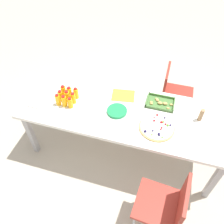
{
  "coord_description": "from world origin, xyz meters",
  "views": [
    {
      "loc": [
        0.36,
        -1.7,
        2.58
      ],
      "look_at": [
        -0.12,
        -0.08,
        0.75
      ],
      "focal_mm": 37.32,
      "sensor_mm": 36.0,
      "label": 1
    }
  ],
  "objects": [
    {
      "name": "juice_bottle_1",
      "position": [
        -0.65,
        -0.11,
        0.8
      ],
      "size": [
        0.05,
        0.05,
        0.15
      ],
      "color": "#F9AC14",
      "rests_on": "party_table"
    },
    {
      "name": "cardboard_tube",
      "position": [
        0.79,
        0.1,
        0.8
      ],
      "size": [
        0.04,
        0.04,
        0.15
      ],
      "primitive_type": "cylinder",
      "color": "#9E7A56",
      "rests_on": "party_table"
    },
    {
      "name": "juice_bottle_5",
      "position": [
        -0.57,
        -0.04,
        0.8
      ],
      "size": [
        0.05,
        0.05,
        0.14
      ],
      "color": "#FAAD14",
      "rests_on": "party_table"
    },
    {
      "name": "juice_bottle_6",
      "position": [
        -0.72,
        0.04,
        0.8
      ],
      "size": [
        0.06,
        0.06,
        0.15
      ],
      "color": "#FAAC14",
      "rests_on": "party_table"
    },
    {
      "name": "plate_stack",
      "position": [
        -0.07,
        -0.04,
        0.75
      ],
      "size": [
        0.22,
        0.22,
        0.03
      ],
      "color": "#1E8C4C",
      "rests_on": "party_table"
    },
    {
      "name": "juice_bottle_0",
      "position": [
        -0.72,
        -0.11,
        0.8
      ],
      "size": [
        0.05,
        0.05,
        0.14
      ],
      "color": "#F9AC14",
      "rests_on": "party_table"
    },
    {
      "name": "juice_bottle_3",
      "position": [
        -0.73,
        -0.04,
        0.79
      ],
      "size": [
        0.05,
        0.05,
        0.13
      ],
      "color": "#F9AC14",
      "rests_on": "party_table"
    },
    {
      "name": "napkin_stack",
      "position": [
        -0.97,
        -0.17,
        0.74
      ],
      "size": [
        0.15,
        0.15,
        0.02
      ],
      "primitive_type": "cube",
      "color": "white",
      "rests_on": "party_table"
    },
    {
      "name": "snack_tray",
      "position": [
        0.36,
        0.22,
        0.74
      ],
      "size": [
        0.31,
        0.22,
        0.04
      ],
      "color": "#477238",
      "rests_on": "party_table"
    },
    {
      "name": "chair_near_right",
      "position": [
        0.6,
        -0.8,
        0.5
      ],
      "size": [
        0.43,
        0.43,
        0.83
      ],
      "rotation": [
        0.0,
        0.0,
        1.5
      ],
      "color": "maroon",
      "rests_on": "ground_plane"
    },
    {
      "name": "juice_bottle_7",
      "position": [
        -0.66,
        0.05,
        0.79
      ],
      "size": [
        0.06,
        0.06,
        0.13
      ],
      "color": "#FAAE14",
      "rests_on": "party_table"
    },
    {
      "name": "ground_plane",
      "position": [
        0.0,
        0.0,
        0.0
      ],
      "size": [
        12.0,
        12.0,
        0.0
      ],
      "primitive_type": "plane",
      "color": "#B2A899"
    },
    {
      "name": "paper_folder",
      "position": [
        -0.07,
        0.23,
        0.73
      ],
      "size": [
        0.29,
        0.24,
        0.01
      ],
      "primitive_type": "cube",
      "rotation": [
        0.0,
        0.0,
        0.16
      ],
      "color": "yellow",
      "rests_on": "party_table"
    },
    {
      "name": "fruit_pizza",
      "position": [
        0.38,
        -0.14,
        0.74
      ],
      "size": [
        0.36,
        0.36,
        0.05
      ],
      "color": "tan",
      "rests_on": "party_table"
    },
    {
      "name": "juice_bottle_8",
      "position": [
        -0.58,
        0.04,
        0.8
      ],
      "size": [
        0.05,
        0.05,
        0.14
      ],
      "color": "#F9AD14",
      "rests_on": "party_table"
    },
    {
      "name": "party_table",
      "position": [
        0.0,
        0.0,
        0.67
      ],
      "size": [
        2.28,
        0.83,
        0.73
      ],
      "color": "white",
      "rests_on": "ground_plane"
    },
    {
      "name": "chair_far_right",
      "position": [
        0.49,
        0.74,
        0.5
      ],
      "size": [
        0.4,
        0.4,
        0.83
      ],
      "rotation": [
        0.0,
        0.0,
        -1.57
      ],
      "color": "maroon",
      "rests_on": "ground_plane"
    },
    {
      "name": "juice_bottle_2",
      "position": [
        -0.58,
        -0.11,
        0.79
      ],
      "size": [
        0.05,
        0.05,
        0.13
      ],
      "color": "#F9AD14",
      "rests_on": "party_table"
    },
    {
      "name": "juice_bottle_4",
      "position": [
        -0.65,
        -0.03,
        0.8
      ],
      "size": [
        0.06,
        0.06,
        0.14
      ],
      "color": "#F9AD14",
      "rests_on": "party_table"
    }
  ]
}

